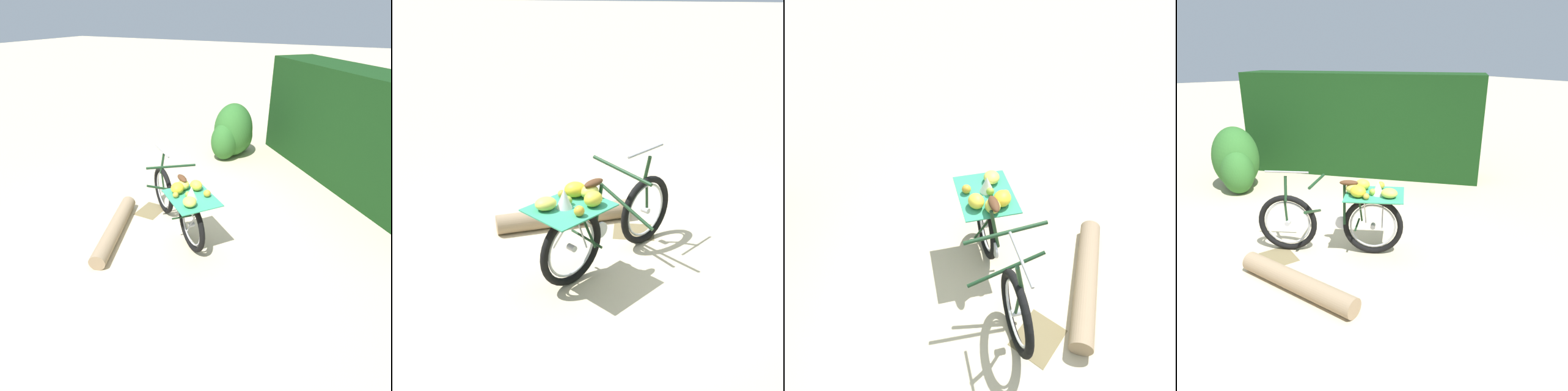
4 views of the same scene
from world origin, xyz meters
TOP-DOWN VIEW (x-y plane):
  - ground_plane at (0.00, 0.00)m, footprint 60.00×60.00m
  - foliage_hedge at (2.35, -2.14)m, footprint 3.98×3.84m
  - bicycle at (-0.33, -0.13)m, footprint 1.35×1.57m
  - fallen_log at (-0.81, 0.64)m, footprint 1.47×0.74m
  - shrub_cluster at (2.74, 0.26)m, footprint 1.17×0.80m
  - leaf_litter_patch at (-0.04, 0.55)m, footprint 0.44×0.36m

SIDE VIEW (x-z plane):
  - ground_plane at x=0.00m, z-range 0.00..0.00m
  - leaf_litter_patch at x=-0.04m, z-range 0.00..0.01m
  - fallen_log at x=-0.81m, z-range 0.00..0.21m
  - bicycle at x=-0.33m, z-range -0.03..1.00m
  - shrub_cluster at x=2.74m, z-range -0.07..1.05m
  - foliage_hedge at x=2.35m, z-range 0.00..1.96m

